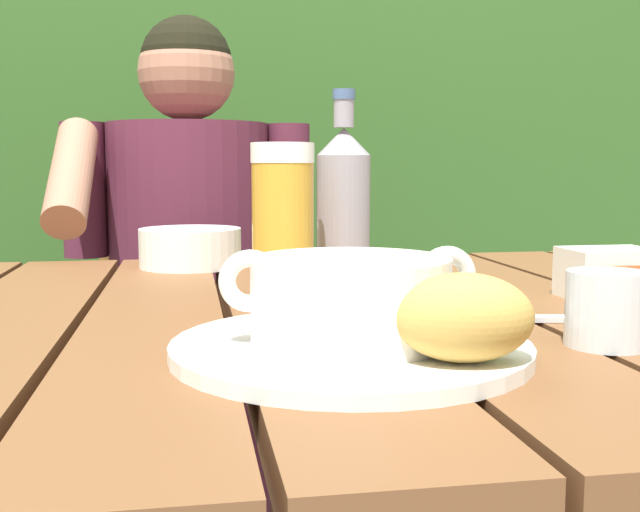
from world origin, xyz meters
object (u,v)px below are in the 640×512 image
object	(u,v)px
serving_plate	(350,348)
butter_tub	(610,274)
diner_bowl	(190,248)
soup_bowl	(350,297)
beer_glass	(283,224)
water_glass_small	(607,309)
table_knife	(491,317)
chair_near_diner	(192,354)
beer_bottle	(344,208)
person_eating	(189,266)
bread_roll	(463,317)

from	to	relation	value
serving_plate	butter_tub	world-z (taller)	butter_tub
butter_tub	diner_bowl	size ratio (longest dim) A/B	0.66
soup_bowl	beer_glass	bearing A→B (deg)	95.81
water_glass_small	table_knife	size ratio (longest dim) A/B	0.42
chair_near_diner	butter_tub	size ratio (longest dim) A/B	9.75
water_glass_small	butter_tub	world-z (taller)	water_glass_small
diner_bowl	beer_bottle	bearing A→B (deg)	-56.35
serving_plate	table_knife	world-z (taller)	serving_plate
person_eating	beer_glass	world-z (taller)	person_eating
bread_roll	diner_bowl	size ratio (longest dim) A/B	0.74
soup_bowl	beer_glass	size ratio (longest dim) A/B	1.19
serving_plate	table_knife	xyz separation A→B (m)	(0.17, 0.11, -0.00)
bread_roll	butter_tub	size ratio (longest dim) A/B	1.12
soup_bowl	serving_plate	bearing A→B (deg)	93.58
butter_tub	diner_bowl	distance (m)	0.60
soup_bowl	diner_bowl	xyz separation A→B (m)	(-0.13, 0.58, -0.02)
chair_near_diner	butter_tub	xyz separation A→B (m)	(0.48, -0.92, 0.30)
person_eating	beer_glass	xyz separation A→B (m)	(0.10, -0.68, 0.13)
water_glass_small	table_knife	bearing A→B (deg)	116.35
table_knife	serving_plate	bearing A→B (deg)	-146.51
soup_bowl	water_glass_small	xyz separation A→B (m)	(0.22, -0.01, -0.02)
water_glass_small	table_knife	xyz separation A→B (m)	(-0.06, 0.12, -0.03)
water_glass_small	soup_bowl	bearing A→B (deg)	178.55
person_eating	chair_near_diner	bearing A→B (deg)	89.16
beer_bottle	table_knife	world-z (taller)	beer_bottle
chair_near_diner	beer_glass	distance (m)	0.96
chair_near_diner	soup_bowl	bearing A→B (deg)	-83.63
butter_tub	beer_bottle	bearing A→B (deg)	162.19
beer_bottle	water_glass_small	bearing A→B (deg)	-61.80
soup_bowl	beer_glass	distance (m)	0.25
beer_bottle	diner_bowl	xyz separation A→B (m)	(-0.18, 0.27, -0.07)
chair_near_diner	diner_bowl	bearing A→B (deg)	-90.00
person_eating	serving_plate	bearing A→B (deg)	-82.06
water_glass_small	butter_tub	distance (m)	0.25
bread_roll	water_glass_small	xyz separation A→B (m)	(0.16, 0.07, -0.01)
bread_roll	table_knife	world-z (taller)	bread_roll
chair_near_diner	diner_bowl	distance (m)	0.63
serving_plate	bread_roll	size ratio (longest dim) A/B	2.58
chair_near_diner	beer_glass	size ratio (longest dim) A/B	5.54
person_eating	beer_glass	distance (m)	0.70
soup_bowl	bread_roll	world-z (taller)	soup_bowl
person_eating	diner_bowl	world-z (taller)	person_eating
serving_plate	chair_near_diner	bearing A→B (deg)	96.37
serving_plate	water_glass_small	distance (m)	0.22
beer_bottle	water_glass_small	distance (m)	0.36
bread_roll	butter_tub	distance (m)	0.41
soup_bowl	butter_tub	bearing A→B (deg)	30.81
chair_near_diner	diner_bowl	size ratio (longest dim) A/B	6.41
beer_glass	diner_bowl	world-z (taller)	beer_glass
beer_glass	beer_bottle	size ratio (longest dim) A/B	0.73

